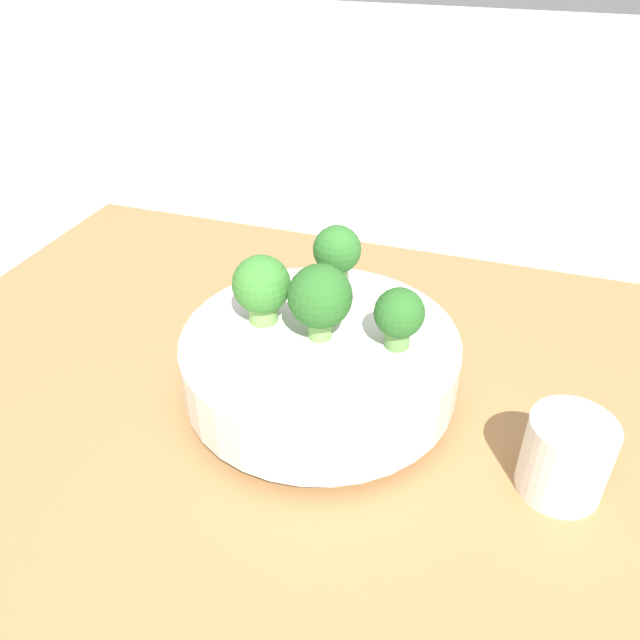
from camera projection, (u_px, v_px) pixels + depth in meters
ground_plane at (305, 427)px, 0.66m from camera, size 6.00×6.00×0.00m
table at (305, 417)px, 0.65m from camera, size 0.97×0.74×0.03m
bowl at (320, 362)px, 0.64m from camera, size 0.28×0.28×0.07m
broccoli_floret_center at (320, 298)px, 0.59m from camera, size 0.06×0.06×0.08m
broccoli_floret_right at (399, 315)px, 0.59m from camera, size 0.05×0.05×0.06m
broccoli_floret_back at (335, 253)px, 0.66m from camera, size 0.05×0.05×0.08m
broccoli_floret_left at (262, 287)px, 0.62m from camera, size 0.06×0.06×0.07m
cup at (566, 457)px, 0.54m from camera, size 0.07×0.07×0.08m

